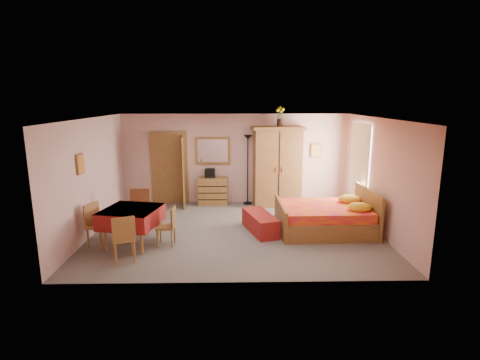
{
  "coord_description": "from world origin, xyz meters",
  "views": [
    {
      "loc": [
        -0.08,
        -8.27,
        3.01
      ],
      "look_at": [
        0.1,
        0.3,
        1.15
      ],
      "focal_mm": 28.0,
      "sensor_mm": 36.0,
      "label": 1
    }
  ],
  "objects_px": {
    "chair_north": "(139,212)",
    "chair_east": "(166,226)",
    "chair_south": "(123,238)",
    "bench": "(260,223)",
    "wall_mirror": "(213,151)",
    "dining_table": "(132,227)",
    "floor_lamp": "(248,170)",
    "chest_of_drawers": "(213,191)",
    "stereo": "(210,173)",
    "wardrobe": "(277,166)",
    "sunflower_vase": "(280,116)",
    "chair_west": "(100,225)",
    "bed": "(324,210)"
  },
  "relations": [
    {
      "from": "wardrobe",
      "to": "dining_table",
      "type": "height_order",
      "value": "wardrobe"
    },
    {
      "from": "wall_mirror",
      "to": "chair_west",
      "type": "relative_size",
      "value": 1.1
    },
    {
      "from": "stereo",
      "to": "chair_east",
      "type": "bearing_deg",
      "value": -103.6
    },
    {
      "from": "chair_west",
      "to": "dining_table",
      "type": "bearing_deg",
      "value": 118.92
    },
    {
      "from": "chair_south",
      "to": "dining_table",
      "type": "bearing_deg",
      "value": 70.25
    },
    {
      "from": "stereo",
      "to": "wardrobe",
      "type": "distance_m",
      "value": 1.94
    },
    {
      "from": "chest_of_drawers",
      "to": "chair_east",
      "type": "distance_m",
      "value": 3.18
    },
    {
      "from": "bench",
      "to": "wall_mirror",
      "type": "bearing_deg",
      "value": 115.53
    },
    {
      "from": "dining_table",
      "to": "chair_north",
      "type": "bearing_deg",
      "value": 92.49
    },
    {
      "from": "chair_north",
      "to": "chair_east",
      "type": "relative_size",
      "value": 1.21
    },
    {
      "from": "chest_of_drawers",
      "to": "sunflower_vase",
      "type": "xyz_separation_m",
      "value": [
        1.89,
        -0.02,
        2.14
      ]
    },
    {
      "from": "floor_lamp",
      "to": "bed",
      "type": "bearing_deg",
      "value": -54.32
    },
    {
      "from": "chair_south",
      "to": "bench",
      "type": "bearing_deg",
      "value": 6.72
    },
    {
      "from": "wardrobe",
      "to": "chair_north",
      "type": "bearing_deg",
      "value": -150.8
    },
    {
      "from": "floor_lamp",
      "to": "chair_east",
      "type": "xyz_separation_m",
      "value": [
        -1.84,
        -3.12,
        -0.6
      ]
    },
    {
      "from": "wardrobe",
      "to": "dining_table",
      "type": "xyz_separation_m",
      "value": [
        -3.38,
        -2.98,
        -0.74
      ]
    },
    {
      "from": "floor_lamp",
      "to": "wall_mirror",
      "type": "bearing_deg",
      "value": 170.71
    },
    {
      "from": "floor_lamp",
      "to": "chair_north",
      "type": "height_order",
      "value": "floor_lamp"
    },
    {
      "from": "chair_east",
      "to": "stereo",
      "type": "bearing_deg",
      "value": -11.08
    },
    {
      "from": "dining_table",
      "to": "wardrobe",
      "type": "bearing_deg",
      "value": 41.46
    },
    {
      "from": "sunflower_vase",
      "to": "chair_east",
      "type": "height_order",
      "value": "sunflower_vase"
    },
    {
      "from": "wall_mirror",
      "to": "floor_lamp",
      "type": "relative_size",
      "value": 0.5
    },
    {
      "from": "wardrobe",
      "to": "sunflower_vase",
      "type": "bearing_deg",
      "value": 45.08
    },
    {
      "from": "chest_of_drawers",
      "to": "chair_east",
      "type": "height_order",
      "value": "chair_east"
    },
    {
      "from": "wardrobe",
      "to": "chair_north",
      "type": "relative_size",
      "value": 2.29
    },
    {
      "from": "bench",
      "to": "chair_east",
      "type": "height_order",
      "value": "chair_east"
    },
    {
      "from": "stereo",
      "to": "wardrobe",
      "type": "xyz_separation_m",
      "value": [
        1.92,
        -0.12,
        0.21
      ]
    },
    {
      "from": "wardrobe",
      "to": "chair_west",
      "type": "relative_size",
      "value": 2.49
    },
    {
      "from": "wall_mirror",
      "to": "bench",
      "type": "height_order",
      "value": "wall_mirror"
    },
    {
      "from": "bench",
      "to": "chair_north",
      "type": "relative_size",
      "value": 1.29
    },
    {
      "from": "stereo",
      "to": "bed",
      "type": "height_order",
      "value": "stereo"
    },
    {
      "from": "wardrobe",
      "to": "chair_west",
      "type": "xyz_separation_m",
      "value": [
        -4.03,
        -3.05,
        -0.68
      ]
    },
    {
      "from": "wall_mirror",
      "to": "sunflower_vase",
      "type": "bearing_deg",
      "value": -6.55
    },
    {
      "from": "dining_table",
      "to": "chair_north",
      "type": "height_order",
      "value": "chair_north"
    },
    {
      "from": "bed",
      "to": "chair_south",
      "type": "height_order",
      "value": "bed"
    },
    {
      "from": "chair_north",
      "to": "chair_west",
      "type": "relative_size",
      "value": 1.09
    },
    {
      "from": "dining_table",
      "to": "chair_west",
      "type": "height_order",
      "value": "chair_west"
    },
    {
      "from": "wardrobe",
      "to": "chair_north",
      "type": "height_order",
      "value": "wardrobe"
    },
    {
      "from": "wall_mirror",
      "to": "chair_east",
      "type": "height_order",
      "value": "wall_mirror"
    },
    {
      "from": "chest_of_drawers",
      "to": "stereo",
      "type": "relative_size",
      "value": 3.0
    },
    {
      "from": "chair_north",
      "to": "chair_east",
      "type": "bearing_deg",
      "value": 131.36
    },
    {
      "from": "chair_west",
      "to": "chair_east",
      "type": "relative_size",
      "value": 1.11
    },
    {
      "from": "chest_of_drawers",
      "to": "chair_south",
      "type": "height_order",
      "value": "chair_south"
    },
    {
      "from": "sunflower_vase",
      "to": "bench",
      "type": "height_order",
      "value": "sunflower_vase"
    },
    {
      "from": "wall_mirror",
      "to": "chair_south",
      "type": "bearing_deg",
      "value": -109.91
    },
    {
      "from": "stereo",
      "to": "chair_south",
      "type": "bearing_deg",
      "value": -110.1
    },
    {
      "from": "wall_mirror",
      "to": "chest_of_drawers",
      "type": "bearing_deg",
      "value": -89.6
    },
    {
      "from": "chair_west",
      "to": "chair_east",
      "type": "xyz_separation_m",
      "value": [
        1.35,
        0.05,
        -0.05
      ]
    },
    {
      "from": "stereo",
      "to": "chair_east",
      "type": "xyz_separation_m",
      "value": [
        -0.75,
        -3.11,
        -0.52
      ]
    },
    {
      "from": "chair_west",
      "to": "wall_mirror",
      "type": "bearing_deg",
      "value": 170.16
    }
  ]
}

